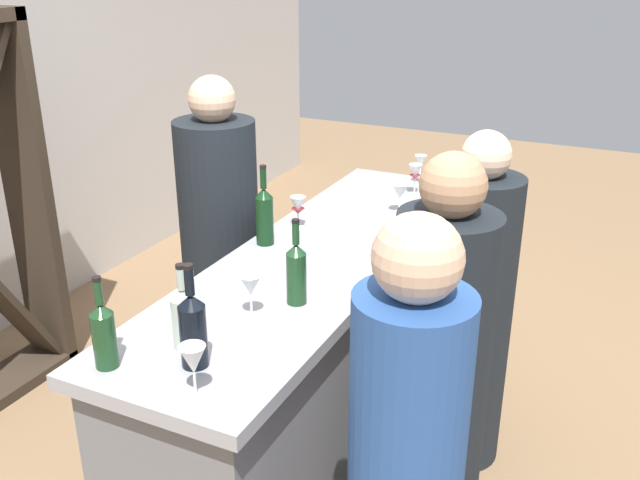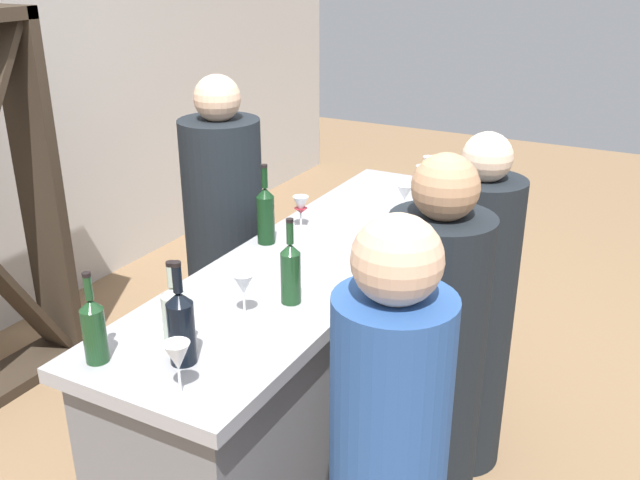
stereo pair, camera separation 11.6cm
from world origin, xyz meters
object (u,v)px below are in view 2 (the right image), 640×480
Objects in this scene: wine_glass_far_right at (301,207)px; person_center_guest at (431,387)px; wine_bottle_second_right_olive_green at (291,271)px; wine_glass_near_left at (405,194)px; person_server_behind at (226,256)px; wine_bottle_second_left_near_black at (181,325)px; wine_glass_far_center at (243,285)px; wine_bottle_rightmost_dark_green at (266,214)px; wine_glass_near_right at (422,175)px; wine_glass_far_left at (429,165)px; wine_bottle_leftmost_olive_green at (94,328)px; person_left_guest at (472,320)px; wine_glass_near_center at (178,358)px; wine_bottle_center_clear_pale at (175,313)px.

person_center_guest is at bearing -123.45° from wine_glass_far_right.
wine_glass_near_left is at bearing -0.94° from wine_bottle_second_right_olive_green.
wine_bottle_second_left_near_black is at bearing -58.39° from person_server_behind.
wine_bottle_second_right_olive_green is 0.18m from wine_glass_far_center.
wine_bottle_rightmost_dark_green reaches higher than wine_glass_far_right.
wine_glass_near_right is (1.29, 0.01, -0.01)m from wine_bottle_second_right_olive_green.
wine_bottle_rightmost_dark_green is at bearing -28.75° from person_server_behind.
person_server_behind is at bearing 49.36° from wine_bottle_second_right_olive_green.
wine_glass_near_left is at bearing -42.28° from wine_glass_far_right.
person_server_behind is (-0.83, 0.70, -0.34)m from wine_glass_far_left.
wine_bottle_leftmost_olive_green reaches higher than wine_glass_near_left.
person_center_guest is at bearing -22.25° from person_server_behind.
wine_glass_near_right is at bearing -49.36° from person_left_guest.
wine_glass_near_center is 1.05× the size of wine_glass_near_right.
person_left_guest is (-0.78, -0.50, -0.39)m from wine_glass_far_left.
wine_glass_near_left is (1.48, -0.10, -0.02)m from wine_bottle_second_left_near_black.
wine_bottle_second_left_near_black is at bearing 169.89° from wine_bottle_second_right_olive_green.
wine_glass_far_right is (0.79, 0.23, -0.02)m from wine_glass_far_center.
wine_bottle_second_left_near_black is at bearing 179.83° from wine_glass_far_center.
wine_bottle_second_left_near_black is 0.49m from wine_bottle_second_right_olive_green.
person_left_guest is (-0.61, -0.47, -0.39)m from wine_glass_near_right.
wine_glass_near_right and wine_glass_far_center have the same top height.
person_left_guest is at bearing -30.58° from wine_bottle_center_clear_pale.
person_left_guest reaches higher than wine_bottle_rightmost_dark_green.
person_server_behind reaches higher than wine_bottle_second_left_near_black.
wine_bottle_leftmost_olive_green is 1.87× the size of wine_glass_far_center.
wine_glass_far_left is at bearing -18.77° from wine_glass_far_right.
wine_bottle_second_right_olive_green is at bearing -23.60° from wine_bottle_center_clear_pale.
wine_glass_near_right and wine_glass_far_left have the same top height.
person_left_guest is (0.84, -0.55, -0.39)m from wine_glass_far_center.
wine_glass_far_left is at bearing -4.25° from wine_bottle_center_clear_pale.
wine_glass_far_left is 0.10× the size of person_center_guest.
person_server_behind reaches higher than wine_bottle_rightmost_dark_green.
wine_bottle_center_clear_pale is 0.28m from wine_glass_near_center.
wine_glass_near_right is at bearing -5.60° from wine_bottle_center_clear_pale.
person_center_guest is at bearing -157.28° from wine_glass_near_right.
wine_glass_far_right reaches higher than wine_glass_near_left.
wine_glass_near_center is at bearing -179.43° from wine_glass_near_right.
wine_bottle_second_left_near_black is 1.18× the size of wine_bottle_center_clear_pale.
wine_glass_near_right is 0.11× the size of person_left_guest.
wine_glass_far_left is 0.11× the size of person_left_guest.
wine_glass_near_center is 1.05× the size of wine_glass_far_center.
wine_glass_far_center is (0.32, -0.00, -0.01)m from wine_bottle_second_left_near_black.
wine_bottle_rightmost_dark_green is 2.09× the size of wine_glass_near_center.
wine_bottle_center_clear_pale is 1.90× the size of wine_glass_far_right.
wine_bottle_center_clear_pale is 0.26m from wine_glass_far_center.
wine_bottle_leftmost_olive_green is at bearing 116.90° from wine_bottle_second_left_near_black.
wine_glass_near_center reaches higher than wine_glass_far_right.
person_left_guest reaches higher than wine_glass_far_left.
person_center_guest is (-1.37, -0.53, -0.36)m from wine_glass_far_left.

